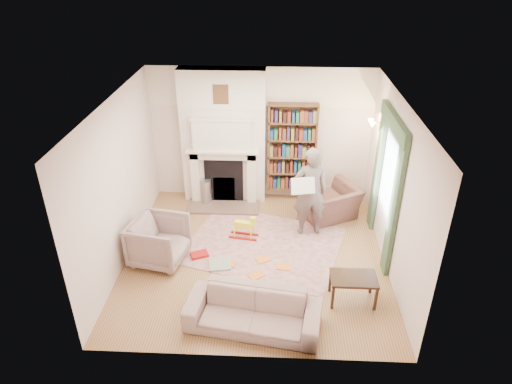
# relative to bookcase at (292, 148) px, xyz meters

# --- Properties ---
(floor) EXTENTS (4.50, 4.50, 0.00)m
(floor) POSITION_rel_bookcase_xyz_m (-0.65, -2.12, -1.18)
(floor) COLOR brown
(floor) RESTS_ON ground
(ceiling) EXTENTS (4.50, 4.50, 0.00)m
(ceiling) POSITION_rel_bookcase_xyz_m (-0.65, -2.12, 1.62)
(ceiling) COLOR white
(ceiling) RESTS_ON wall_back
(wall_back) EXTENTS (4.50, 0.00, 4.50)m
(wall_back) POSITION_rel_bookcase_xyz_m (-0.65, 0.13, 0.22)
(wall_back) COLOR #F2DDD2
(wall_back) RESTS_ON floor
(wall_front) EXTENTS (4.50, 0.00, 4.50)m
(wall_front) POSITION_rel_bookcase_xyz_m (-0.65, -4.37, 0.22)
(wall_front) COLOR #F2DDD2
(wall_front) RESTS_ON floor
(wall_left) EXTENTS (0.00, 4.50, 4.50)m
(wall_left) POSITION_rel_bookcase_xyz_m (-2.90, -2.12, 0.22)
(wall_left) COLOR #F2DDD2
(wall_left) RESTS_ON floor
(wall_right) EXTENTS (0.00, 4.50, 4.50)m
(wall_right) POSITION_rel_bookcase_xyz_m (1.60, -2.12, 0.22)
(wall_right) COLOR #F2DDD2
(wall_right) RESTS_ON floor
(fireplace) EXTENTS (1.70, 0.58, 2.80)m
(fireplace) POSITION_rel_bookcase_xyz_m (-1.40, -0.07, 0.21)
(fireplace) COLOR #F2DDD2
(fireplace) RESTS_ON floor
(bookcase) EXTENTS (1.00, 0.24, 1.85)m
(bookcase) POSITION_rel_bookcase_xyz_m (0.00, 0.00, 0.00)
(bookcase) COLOR brown
(bookcase) RESTS_ON floor
(window) EXTENTS (0.02, 0.90, 1.30)m
(window) POSITION_rel_bookcase_xyz_m (1.58, -1.72, 0.27)
(window) COLOR silver
(window) RESTS_ON wall_right
(curtain_left) EXTENTS (0.07, 0.32, 2.40)m
(curtain_left) POSITION_rel_bookcase_xyz_m (1.55, -2.42, 0.02)
(curtain_left) COLOR #32492F
(curtain_left) RESTS_ON floor
(curtain_right) EXTENTS (0.07, 0.32, 2.40)m
(curtain_right) POSITION_rel_bookcase_xyz_m (1.55, -1.02, 0.02)
(curtain_right) COLOR #32492F
(curtain_right) RESTS_ON floor
(pelmet) EXTENTS (0.09, 1.70, 0.24)m
(pelmet) POSITION_rel_bookcase_xyz_m (1.54, -1.72, 1.20)
(pelmet) COLOR #32492F
(pelmet) RESTS_ON wall_right
(wall_sconce) EXTENTS (0.20, 0.24, 0.24)m
(wall_sconce) POSITION_rel_bookcase_xyz_m (1.38, -0.62, 0.72)
(wall_sconce) COLOR gold
(wall_sconce) RESTS_ON wall_right
(rug) EXTENTS (3.17, 2.75, 0.01)m
(rug) POSITION_rel_bookcase_xyz_m (-0.52, -1.81, -1.17)
(rug) COLOR #CAAE99
(rug) RESTS_ON floor
(armchair_reading) EXTENTS (1.34, 1.29, 0.67)m
(armchair_reading) POSITION_rel_bookcase_xyz_m (0.77, -0.74, -0.84)
(armchair_reading) COLOR #4C2829
(armchair_reading) RESTS_ON floor
(armchair_left) EXTENTS (1.03, 1.01, 0.81)m
(armchair_left) POSITION_rel_bookcase_xyz_m (-2.29, -2.33, -0.77)
(armchair_left) COLOR #AEA08F
(armchair_left) RESTS_ON floor
(sofa) EXTENTS (2.00, 1.04, 0.56)m
(sofa) POSITION_rel_bookcase_xyz_m (-0.60, -3.81, -0.90)
(sofa) COLOR #B5A595
(sofa) RESTS_ON floor
(man_reading) EXTENTS (0.71, 0.54, 1.76)m
(man_reading) POSITION_rel_bookcase_xyz_m (0.32, -1.34, -0.29)
(man_reading) COLOR #60524D
(man_reading) RESTS_ON floor
(newspaper) EXTENTS (0.44, 0.20, 0.29)m
(newspaper) POSITION_rel_bookcase_xyz_m (0.17, -1.54, -0.06)
(newspaper) COLOR white
(newspaper) RESTS_ON man_reading
(coffee_table) EXTENTS (0.70, 0.45, 0.45)m
(coffee_table) POSITION_rel_bookcase_xyz_m (0.90, -3.19, -0.95)
(coffee_table) COLOR #361F13
(coffee_table) RESTS_ON floor
(paraffin_heater) EXTENTS (0.28, 0.28, 0.55)m
(paraffin_heater) POSITION_rel_bookcase_xyz_m (-1.78, -0.32, -0.90)
(paraffin_heater) COLOR #9DA0A4
(paraffin_heater) RESTS_ON floor
(rocking_horse) EXTENTS (0.56, 0.30, 0.47)m
(rocking_horse) POSITION_rel_bookcase_xyz_m (-0.90, -1.57, -0.94)
(rocking_horse) COLOR #FEF32A
(rocking_horse) RESTS_ON rug
(board_game) EXTENTS (0.43, 0.43, 0.03)m
(board_game) POSITION_rel_bookcase_xyz_m (-1.25, -2.43, -1.15)
(board_game) COLOR #E1C14F
(board_game) RESTS_ON rug
(game_box_lid) EXTENTS (0.35, 0.30, 0.05)m
(game_box_lid) POSITION_rel_bookcase_xyz_m (-1.64, -2.19, -1.14)
(game_box_lid) COLOR #A91413
(game_box_lid) RESTS_ON rug
(comic_annuals) EXTENTS (1.22, 0.73, 0.02)m
(comic_annuals) POSITION_rel_bookcase_xyz_m (-0.59, -2.45, -1.16)
(comic_annuals) COLOR red
(comic_annuals) RESTS_ON rug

